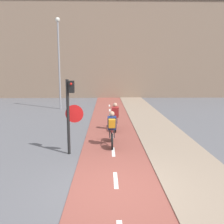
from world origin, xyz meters
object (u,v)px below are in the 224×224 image
(traffic_light_pole, at_px, (70,108))
(street_lamp_far, at_px, (59,55))
(cyclist_near, at_px, (112,129))
(cyclist_far, at_px, (115,118))

(traffic_light_pole, bearing_deg, street_lamp_far, 102.28)
(traffic_light_pole, bearing_deg, cyclist_near, 32.58)
(cyclist_far, bearing_deg, street_lamp_far, 120.00)
(cyclist_near, bearing_deg, traffic_light_pole, -147.42)
(cyclist_far, bearing_deg, traffic_light_pole, -115.62)
(traffic_light_pole, relative_size, cyclist_near, 1.63)
(cyclist_near, relative_size, cyclist_far, 1.03)
(street_lamp_far, xyz_separation_m, cyclist_far, (4.18, -7.24, -3.66))
(street_lamp_far, relative_size, cyclist_near, 4.11)
(cyclist_near, xyz_separation_m, cyclist_far, (0.23, 2.74, -0.04))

